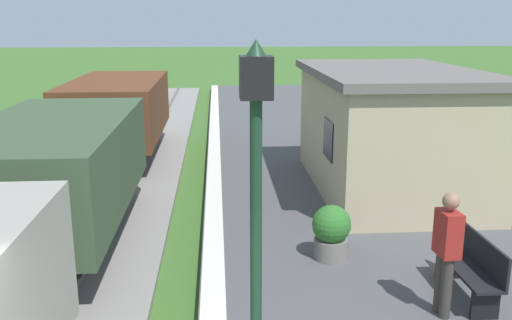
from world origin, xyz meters
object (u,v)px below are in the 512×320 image
Objects in this scene: bench_down_platform at (331,130)px; bench_near_hut at (472,266)px; station_hut at (389,129)px; potted_planter at (331,231)px; freight_train at (56,175)px; person_waiting at (447,250)px; lamp_post_near at (256,172)px.

bench_near_hut is at bearing -90.00° from bench_down_platform.
station_hut is 4.41m from potted_planter.
person_waiting is at bearing -29.09° from freight_train.
bench_near_hut is 2.24m from potted_planter.
bench_near_hut is 9.90m from bench_down_platform.
person_waiting reaches higher than potted_planter.
lamp_post_near reaches higher than station_hut.
potted_planter is 4.53m from lamp_post_near.
bench_down_platform is 0.88× the size of person_waiting.
potted_planter reaches higher than bench_down_platform.
potted_planter is at bearing -118.61° from station_hut.
bench_down_platform is at bearing 75.22° from lamp_post_near.
bench_down_platform is (0.00, 9.90, 0.00)m from bench_near_hut.
lamp_post_near reaches higher than person_waiting.
bench_down_platform is (-0.35, 4.67, -0.93)m from station_hut.
person_waiting is (-0.59, -10.33, 0.46)m from bench_down_platform.
person_waiting is 2.24m from potted_planter.
bench_near_hut is 0.87m from person_waiting.
station_hut reaches higher than person_waiting.
person_waiting is 1.87× the size of potted_planter.
potted_planter is at bearing 139.71° from bench_near_hut.
bench_near_hut is 0.41× the size of lamp_post_near.
bench_near_hut is 1.00× the size of bench_down_platform.
freight_train is at bearing 163.83° from potted_planter.
potted_planter is (-1.71, -8.45, 0.00)m from bench_down_platform.
bench_near_hut is 4.46m from lamp_post_near.
person_waiting is at bearing 35.16° from lamp_post_near.
station_hut is 3.87× the size of bench_down_platform.
person_waiting is (-0.94, -5.67, -0.47)m from station_hut.
lamp_post_near is (-3.56, -7.52, 1.15)m from station_hut.
station_hut is at bearing 86.17° from bench_near_hut.
freight_train is at bearing 156.35° from bench_near_hut.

